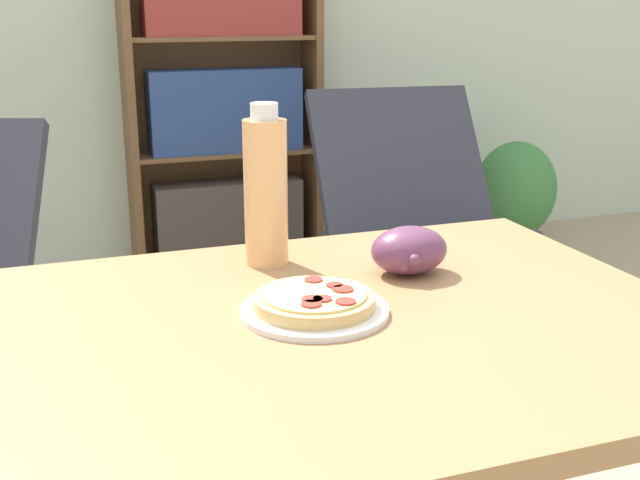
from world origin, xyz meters
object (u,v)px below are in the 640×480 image
(bookshelf, at_px, (224,106))
(potted_plant_floor, at_px, (515,197))
(lounge_chair_far, at_px, (413,247))
(grape_bunch, at_px, (409,251))
(drink_bottle, at_px, (266,190))
(pizza_on_plate, at_px, (314,304))

(bookshelf, relative_size, potted_plant_floor, 2.80)
(lounge_chair_far, height_order, bookshelf, bookshelf)
(grape_bunch, distance_m, drink_bottle, 0.28)
(grape_bunch, relative_size, drink_bottle, 0.47)
(drink_bottle, xyz_separation_m, bookshelf, (0.45, 2.31, -0.14))
(pizza_on_plate, bearing_deg, bookshelf, 80.00)
(lounge_chair_far, xyz_separation_m, potted_plant_floor, (0.82, 0.56, 0.01))
(lounge_chair_far, height_order, potted_plant_floor, lounge_chair_far)
(drink_bottle, relative_size, potted_plant_floor, 0.51)
(drink_bottle, height_order, potted_plant_floor, drink_bottle)
(grape_bunch, xyz_separation_m, drink_bottle, (-0.22, 0.14, 0.10))
(pizza_on_plate, relative_size, potted_plant_floor, 0.40)
(grape_bunch, relative_size, potted_plant_floor, 0.24)
(bookshelf, bearing_deg, potted_plant_floor, -14.78)
(bookshelf, bearing_deg, grape_bunch, -95.47)
(pizza_on_plate, bearing_deg, grape_bunch, 29.87)
(pizza_on_plate, distance_m, lounge_chair_far, 1.99)
(pizza_on_plate, relative_size, grape_bunch, 1.66)
(grape_bunch, bearing_deg, bookshelf, 84.53)
(potted_plant_floor, bearing_deg, lounge_chair_far, -145.99)
(drink_bottle, bearing_deg, grape_bunch, -32.26)
(potted_plant_floor, bearing_deg, drink_bottle, -132.93)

